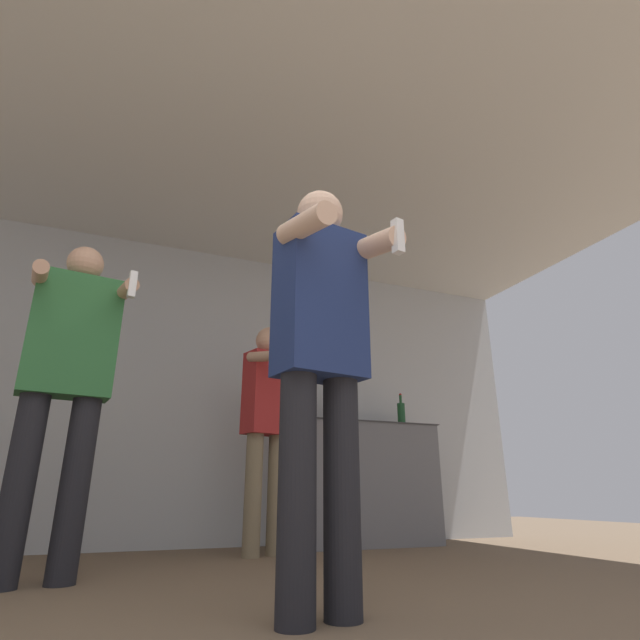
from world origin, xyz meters
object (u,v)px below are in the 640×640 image
bottle_short_whiskey (401,414)px  person_spectator_back (268,413)px  bottle_brown_liquor (344,408)px  person_man_side (66,376)px  person_woman_foreground (321,351)px  bottle_clear_vodka (332,408)px

bottle_short_whiskey → person_spectator_back: person_spectator_back is taller
bottle_brown_liquor → person_spectator_back: bearing=-152.3°
bottle_short_whiskey → person_man_side: 2.96m
person_woman_foreground → bottle_short_whiskey: bearing=53.2°
bottle_clear_vodka → person_man_side: (-2.01, -1.19, -0.14)m
bottle_clear_vodka → person_spectator_back: bearing=-148.5°
bottle_short_whiskey → person_woman_foreground: (-1.73, -2.32, -0.18)m
person_woman_foreground → person_spectator_back: bearing=80.0°
person_woman_foreground → person_spectator_back: person_spectator_back is taller
bottle_clear_vodka → person_spectator_back: (-0.70, -0.43, -0.15)m
bottle_short_whiskey → person_spectator_back: (-1.40, -0.43, -0.13)m
bottle_brown_liquor → person_spectator_back: (-0.82, -0.43, -0.15)m
bottle_short_whiskey → bottle_clear_vodka: (-0.70, -0.00, 0.02)m
person_man_side → person_spectator_back: (1.31, 0.76, -0.01)m
bottle_short_whiskey → person_woman_foreground: 2.90m
bottle_clear_vodka → person_spectator_back: 0.84m
bottle_short_whiskey → person_spectator_back: 1.47m
person_spectator_back → bottle_brown_liquor: bearing=27.7°
bottle_short_whiskey → bottle_clear_vodka: size_ratio=0.87×
person_man_side → person_spectator_back: bearing=30.1°
person_woman_foreground → person_man_side: person_man_side is taller
bottle_brown_liquor → bottle_clear_vodka: size_ratio=0.96×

